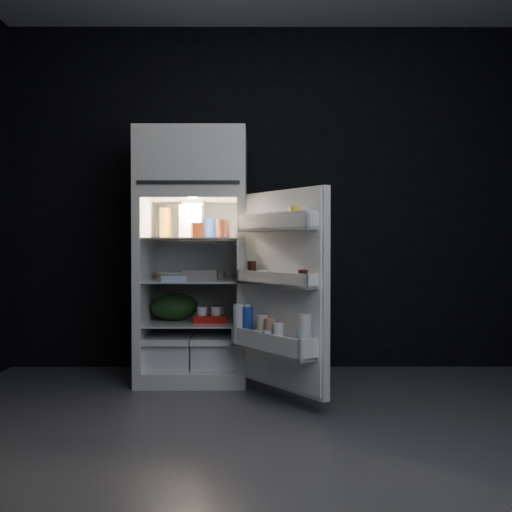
{
  "coord_description": "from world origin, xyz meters",
  "views": [
    {
      "loc": [
        -0.05,
        -2.84,
        0.98
      ],
      "look_at": [
        -0.05,
        1.0,
        0.9
      ],
      "focal_mm": 40.0,
      "sensor_mm": 36.0,
      "label": 1
    }
  ],
  "objects_px": {
    "egg_carton": "(200,275)",
    "milk_jug": "(192,222)",
    "fridge_door": "(280,293)",
    "yogurt_tray": "(210,319)",
    "refrigerator": "(194,248)"
  },
  "relations": [
    {
      "from": "egg_carton",
      "to": "milk_jug",
      "type": "bearing_deg",
      "value": 129.91
    },
    {
      "from": "fridge_door",
      "to": "egg_carton",
      "type": "distance_m",
      "value": 0.82
    },
    {
      "from": "egg_carton",
      "to": "yogurt_tray",
      "type": "bearing_deg",
      "value": -32.83
    },
    {
      "from": "milk_jug",
      "to": "refrigerator",
      "type": "bearing_deg",
      "value": -52.29
    },
    {
      "from": "egg_carton",
      "to": "yogurt_tray",
      "type": "height_order",
      "value": "egg_carton"
    },
    {
      "from": "refrigerator",
      "to": "egg_carton",
      "type": "distance_m",
      "value": 0.21
    },
    {
      "from": "refrigerator",
      "to": "egg_carton",
      "type": "height_order",
      "value": "refrigerator"
    },
    {
      "from": "refrigerator",
      "to": "yogurt_tray",
      "type": "height_order",
      "value": "refrigerator"
    },
    {
      "from": "egg_carton",
      "to": "refrigerator",
      "type": "bearing_deg",
      "value": 129.57
    },
    {
      "from": "refrigerator",
      "to": "milk_jug",
      "type": "relative_size",
      "value": 7.42
    },
    {
      "from": "milk_jug",
      "to": "yogurt_tray",
      "type": "bearing_deg",
      "value": -45.41
    },
    {
      "from": "milk_jug",
      "to": "fridge_door",
      "type": "bearing_deg",
      "value": -46.28
    },
    {
      "from": "milk_jug",
      "to": "egg_carton",
      "type": "distance_m",
      "value": 0.4
    },
    {
      "from": "yogurt_tray",
      "to": "fridge_door",
      "type": "bearing_deg",
      "value": -50.15
    },
    {
      "from": "refrigerator",
      "to": "milk_jug",
      "type": "height_order",
      "value": "refrigerator"
    }
  ]
}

